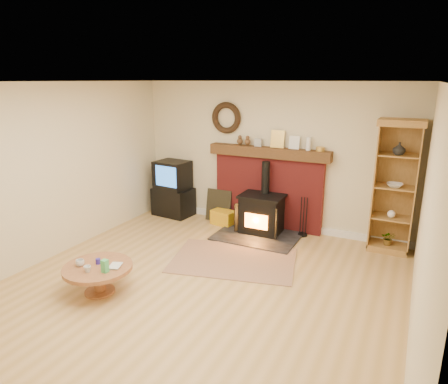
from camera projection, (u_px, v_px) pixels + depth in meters
The scene contains 11 objects.
ground at pixel (193, 293), 5.10m from camera, with size 5.50×5.50×0.00m, color #B18849.
room_shell at pixel (193, 159), 4.72m from camera, with size 5.02×5.52×2.61m.
chimney_breast at pixel (268, 184), 7.18m from camera, with size 2.20×0.22×1.78m.
wood_stove at pixel (261, 215), 6.95m from camera, with size 1.40×1.00×1.26m.
area_rug at pixel (234, 260), 6.00m from camera, with size 1.81×1.25×0.01m, color brown.
tv_unit at pixel (173, 189), 7.90m from camera, with size 0.79×0.59×1.09m.
curio_cabinet at pixel (395, 187), 6.12m from camera, with size 0.66×0.48×2.07m.
firelog_box at pixel (223, 218), 7.45m from camera, with size 0.43×0.27×0.27m, color #EDF20F.
leaning_painting at pixel (219, 205), 7.61m from camera, with size 0.51×0.03×0.61m, color black.
fire_tools at pixel (303, 229), 6.91m from camera, with size 0.16×0.16×0.70m.
coffee_table at pixel (98, 271), 5.02m from camera, with size 0.86×0.86×0.53m.
Camera 1 is at (2.37, -3.91, 2.63)m, focal length 32.00 mm.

